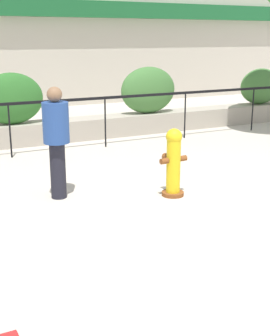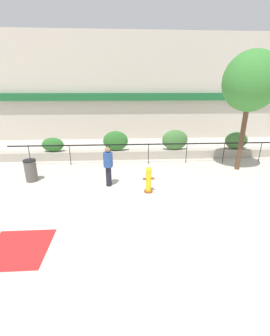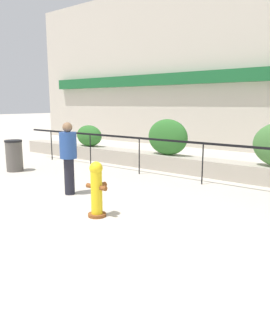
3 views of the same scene
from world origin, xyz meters
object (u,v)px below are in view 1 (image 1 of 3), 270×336
hedge_bush_1 (11,99)px  hedge_bush_2 (148,90)px  hedge_bush_3 (261,86)px  fire_hydrant (173,162)px  pedestrian (56,136)px

hedge_bush_1 → hedge_bush_2: hedge_bush_2 is taller
hedge_bush_3 → fire_hydrant: 7.57m
hedge_bush_2 → pedestrian: bearing=-133.5°
hedge_bush_3 → pedestrian: (-7.56, -3.97, -0.03)m
fire_hydrant → pedestrian: pedestrian is taller
hedge_bush_1 → hedge_bush_2: bearing=0.0°
hedge_bush_3 → fire_hydrant: size_ratio=1.30×
hedge_bush_2 → fire_hydrant: bearing=-114.4°
hedge_bush_1 → fire_hydrant: bearing=-73.3°
hedge_bush_2 → pedestrian: (-3.77, -3.97, -0.11)m
fire_hydrant → hedge_bush_2: bearing=65.6°
hedge_bush_3 → pedestrian: bearing=-152.3°
hedge_bush_1 → hedge_bush_3: size_ratio=1.04×
hedge_bush_1 → hedge_bush_3: 7.33m
hedge_bush_1 → pedestrian: 3.98m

